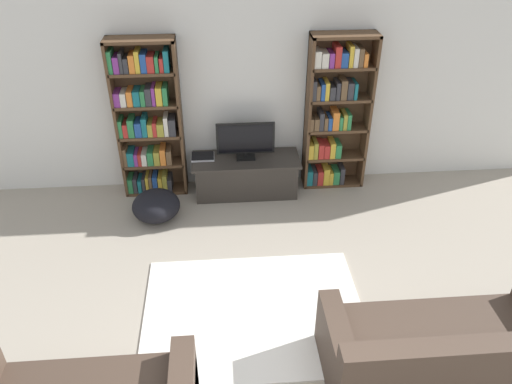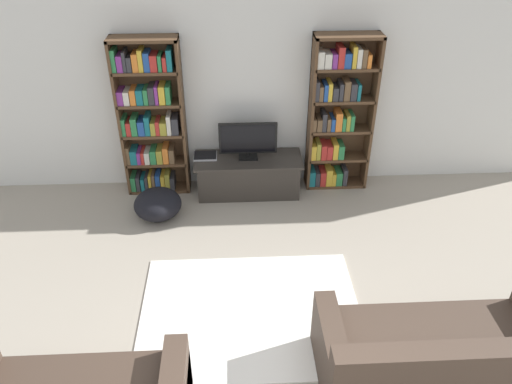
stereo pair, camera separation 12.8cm
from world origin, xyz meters
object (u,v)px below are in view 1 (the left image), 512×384
tv_stand (246,175)px  television (245,140)px  couch_right_sofa (443,354)px  bookshelf_left (148,121)px  laptop (203,157)px  beanbag_ottoman (156,206)px  bookshelf_right (334,114)px

tv_stand → television: size_ratio=1.88×
television → couch_right_sofa: bearing=-64.4°
bookshelf_left → laptop: 0.83m
couch_right_sofa → beanbag_ottoman: 3.61m
bookshelf_left → couch_right_sofa: size_ratio=1.04×
couch_right_sofa → beanbag_ottoman: (-2.59, 2.51, -0.09)m
laptop → couch_right_sofa: bearing=-57.0°
bookshelf_right → laptop: (-1.70, -0.08, -0.50)m
television → laptop: (-0.56, 0.06, -0.25)m
tv_stand → laptop: 0.62m
laptop → beanbag_ottoman: 0.89m
bookshelf_right → beanbag_ottoman: (-2.29, -0.67, -0.84)m
television → couch_right_sofa: television is taller
couch_right_sofa → beanbag_ottoman: bearing=136.0°
bookshelf_left → tv_stand: 1.44m
couch_right_sofa → laptop: bearing=123.0°
tv_stand → television: television is taller
bookshelf_left → laptop: (0.66, -0.08, -0.50)m
laptop → bookshelf_left: bearing=172.9°
bookshelf_left → couch_right_sofa: (2.67, -3.18, -0.74)m
tv_stand → laptop: bearing=172.3°
tv_stand → couch_right_sofa: couch_right_sofa is taller
bookshelf_right → tv_stand: bearing=-172.1°
television → couch_right_sofa: size_ratio=0.38×
bookshelf_right → bookshelf_left: bearing=-179.9°
tv_stand → television: (-0.00, 0.01, 0.51)m
tv_stand → bookshelf_right: bearing=7.9°
television → laptop: bearing=173.6°
tv_stand → couch_right_sofa: size_ratio=0.71×
couch_right_sofa → bookshelf_left: bearing=130.0°
bookshelf_left → bookshelf_right: (2.36, 0.00, 0.01)m
bookshelf_left → tv_stand: bookshelf_left is taller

